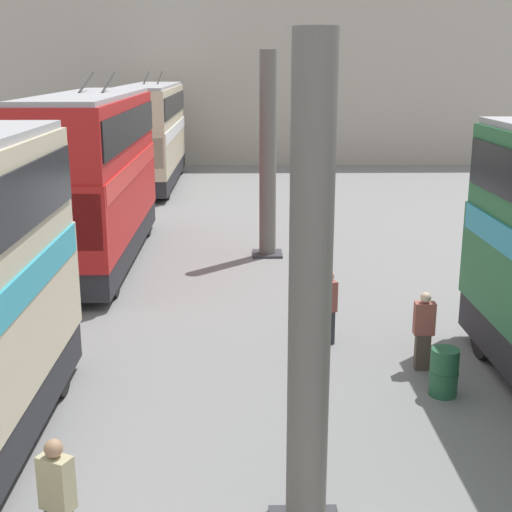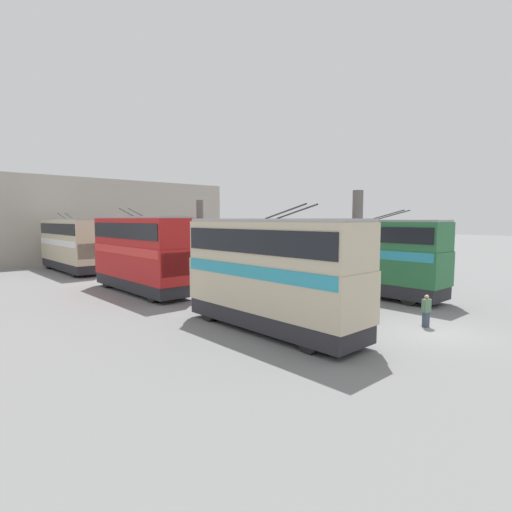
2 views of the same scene
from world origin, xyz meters
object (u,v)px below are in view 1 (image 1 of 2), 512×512
Objects in this scene: bus_right_mid at (94,168)px; oil_drum at (444,372)px; person_by_left_row at (424,329)px; person_by_right_row at (58,500)px; person_aisle_midway at (329,305)px; bus_right_far at (152,129)px.

bus_right_mid reaches higher than oil_drum.
person_by_left_row is (-8.51, -8.31, -2.11)m from bus_right_mid.
person_by_left_row is (5.87, -6.03, -0.05)m from person_by_right_row.
bus_right_mid is 5.88× the size of person_aisle_midway.
bus_right_far is at bearing 19.05° from oil_drum.
person_by_right_row is at bearing -170.99° from bus_right_mid.
bus_right_mid reaches higher than person_aisle_midway.
bus_right_far is at bearing 22.17° from person_by_left_row.
bus_right_mid is at bearing 114.20° from person_aisle_midway.
bus_right_far is 29.22m from person_by_right_row.
person_by_right_row is at bearing -138.68° from person_aisle_midway.
person_aisle_midway is at bearing -137.13° from bus_right_mid.
person_by_right_row reaches higher than person_by_left_row.
bus_right_mid reaches higher than person_by_right_row.
person_by_left_row is at bearing 160.82° from person_by_right_row.
person_aisle_midway reaches higher than person_by_left_row.
bus_right_far is at bearing 88.06° from person_aisle_midway.
bus_right_far reaches higher than person_by_right_row.
person_by_right_row is 1.05× the size of person_by_left_row.
bus_right_mid is 12.08m from person_by_left_row.
person_by_right_row is 7.73m from oil_drum.
bus_right_mid reaches higher than bus_right_far.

